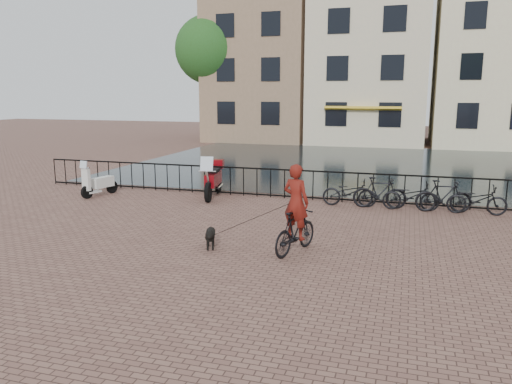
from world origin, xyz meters
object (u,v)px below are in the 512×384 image
(cyclist, at_px, (296,214))
(dog, at_px, (210,237))
(scooter, at_px, (99,177))
(motorcycle, at_px, (213,175))

(cyclist, relative_size, dog, 2.89)
(cyclist, height_order, scooter, cyclist)
(dog, height_order, scooter, scooter)
(dog, xyz_separation_m, scooter, (-6.09, 4.53, 0.41))
(cyclist, bearing_deg, motorcycle, -32.89)
(motorcycle, bearing_deg, scooter, -176.10)
(cyclist, height_order, motorcycle, cyclist)
(dog, relative_size, scooter, 0.55)
(cyclist, distance_m, dog, 2.11)
(dog, distance_m, motorcycle, 5.91)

